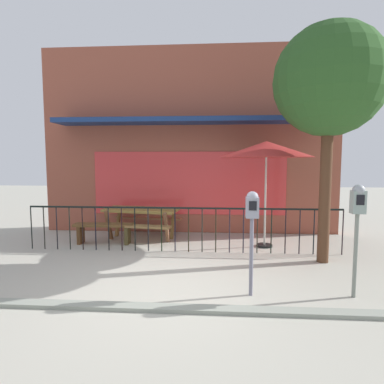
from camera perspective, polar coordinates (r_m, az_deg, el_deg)
ground at (r=5.17m, az=-4.24°, el=-16.68°), size 40.00×40.00×0.00m
pub_storefront at (r=9.00m, az=-0.44°, el=8.95°), size 7.99×1.37×4.99m
patio_fence_front at (r=6.95m, az=-1.82°, el=-5.17°), size 6.73×0.04×0.97m
picnic_table_left at (r=8.18m, az=-8.95°, el=-4.01°), size 1.96×1.58×0.79m
patio_umbrella at (r=7.44m, az=12.96°, el=7.26°), size 2.09×2.09×2.39m
patio_bench at (r=7.95m, az=-15.25°, el=-6.30°), size 1.41×0.37×0.48m
parking_meter_near at (r=4.70m, az=10.53°, el=-4.09°), size 0.18×0.17×1.52m
parking_meter_far at (r=5.10m, az=27.14°, el=-2.97°), size 0.18×0.17×1.62m
street_tree at (r=6.78m, az=23.04°, el=17.41°), size 2.05×2.05×4.46m
curb_edge at (r=4.54m, az=-5.58°, el=-19.97°), size 11.18×0.20×0.11m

